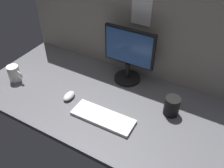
# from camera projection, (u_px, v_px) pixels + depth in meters

# --- Properties ---
(ground_plane) EXTENTS (1.80, 0.80, 0.03)m
(ground_plane) POSITION_uv_depth(u_px,v_px,m) (116.00, 104.00, 1.51)
(ground_plane) COLOR #515156
(cubicle_wall_back) EXTENTS (1.80, 0.06, 0.78)m
(cubicle_wall_back) POSITION_uv_depth(u_px,v_px,m) (145.00, 21.00, 1.51)
(cubicle_wall_back) COLOR gray
(cubicle_wall_back) RESTS_ON ground_plane
(monitor) EXTENTS (0.34, 0.18, 0.37)m
(monitor) POSITION_uv_depth(u_px,v_px,m) (129.00, 54.00, 1.56)
(monitor) COLOR black
(monitor) RESTS_ON ground_plane
(keyboard) EXTENTS (0.37, 0.14, 0.02)m
(keyboard) POSITION_uv_depth(u_px,v_px,m) (103.00, 117.00, 1.39)
(keyboard) COLOR silver
(keyboard) RESTS_ON ground_plane
(mouse) EXTENTS (0.06, 0.10, 0.03)m
(mouse) POSITION_uv_depth(u_px,v_px,m) (69.00, 96.00, 1.53)
(mouse) COLOR silver
(mouse) RESTS_ON ground_plane
(mug_ceramic_white) EXTENTS (0.12, 0.08, 0.11)m
(mug_ceramic_white) POSITION_uv_depth(u_px,v_px,m) (14.00, 74.00, 1.64)
(mug_ceramic_white) COLOR white
(mug_ceramic_white) RESTS_ON ground_plane
(mug_black_travel) EXTENTS (0.09, 0.09, 0.12)m
(mug_black_travel) POSITION_uv_depth(u_px,v_px,m) (172.00, 106.00, 1.40)
(mug_black_travel) COLOR black
(mug_black_travel) RESTS_ON ground_plane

